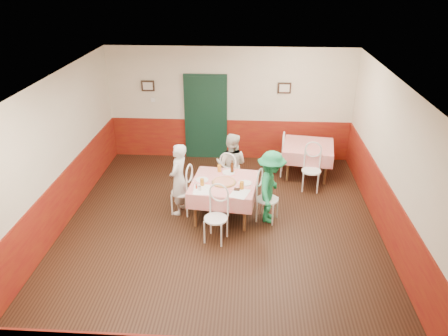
# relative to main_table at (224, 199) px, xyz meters

# --- Properties ---
(floor) EXTENTS (7.00, 7.00, 0.00)m
(floor) POSITION_rel_main_table_xyz_m (-0.03, -0.59, -0.38)
(floor) COLOR black
(floor) RESTS_ON ground
(ceiling) EXTENTS (7.00, 7.00, 0.00)m
(ceiling) POSITION_rel_main_table_xyz_m (-0.03, -0.59, 2.42)
(ceiling) COLOR white
(ceiling) RESTS_ON back_wall
(back_wall) EXTENTS (6.00, 0.10, 2.80)m
(back_wall) POSITION_rel_main_table_xyz_m (-0.03, 2.91, 1.02)
(back_wall) COLOR beige
(back_wall) RESTS_ON ground
(front_wall) EXTENTS (6.00, 0.10, 2.80)m
(front_wall) POSITION_rel_main_table_xyz_m (-0.03, -4.09, 1.02)
(front_wall) COLOR beige
(front_wall) RESTS_ON ground
(left_wall) EXTENTS (0.10, 7.00, 2.80)m
(left_wall) POSITION_rel_main_table_xyz_m (-3.03, -0.59, 1.02)
(left_wall) COLOR beige
(left_wall) RESTS_ON ground
(right_wall) EXTENTS (0.10, 7.00, 2.80)m
(right_wall) POSITION_rel_main_table_xyz_m (2.97, -0.59, 1.02)
(right_wall) COLOR beige
(right_wall) RESTS_ON ground
(wainscot_back) EXTENTS (6.00, 0.03, 1.00)m
(wainscot_back) POSITION_rel_main_table_xyz_m (-0.03, 2.89, 0.12)
(wainscot_back) COLOR maroon
(wainscot_back) RESTS_ON ground
(wainscot_left) EXTENTS (0.03, 7.00, 1.00)m
(wainscot_left) POSITION_rel_main_table_xyz_m (-3.02, -0.59, 0.12)
(wainscot_left) COLOR maroon
(wainscot_left) RESTS_ON ground
(wainscot_right) EXTENTS (0.03, 7.00, 1.00)m
(wainscot_right) POSITION_rel_main_table_xyz_m (2.95, -0.59, 0.12)
(wainscot_right) COLOR maroon
(wainscot_right) RESTS_ON ground
(door) EXTENTS (0.96, 0.06, 2.10)m
(door) POSITION_rel_main_table_xyz_m (-0.63, 2.86, 0.68)
(door) COLOR black
(door) RESTS_ON ground
(picture_left) EXTENTS (0.32, 0.03, 0.26)m
(picture_left) POSITION_rel_main_table_xyz_m (-2.03, 2.86, 1.48)
(picture_left) COLOR black
(picture_left) RESTS_ON back_wall
(picture_right) EXTENTS (0.32, 0.03, 0.26)m
(picture_right) POSITION_rel_main_table_xyz_m (1.27, 2.86, 1.48)
(picture_right) COLOR black
(picture_right) RESTS_ON back_wall
(thermostat) EXTENTS (0.10, 0.03, 0.10)m
(thermostat) POSITION_rel_main_table_xyz_m (-1.93, 2.86, 1.12)
(thermostat) COLOR white
(thermostat) RESTS_ON back_wall
(main_table) EXTENTS (1.35, 1.35, 0.77)m
(main_table) POSITION_rel_main_table_xyz_m (0.00, 0.00, 0.00)
(main_table) COLOR red
(main_table) RESTS_ON ground
(second_table) EXTENTS (1.27, 1.27, 0.77)m
(second_table) POSITION_rel_main_table_xyz_m (1.83, 1.98, 0.00)
(second_table) COLOR red
(second_table) RESTS_ON ground
(chair_left) EXTENTS (0.50, 0.50, 0.90)m
(chair_left) POSITION_rel_main_table_xyz_m (-0.84, 0.09, 0.08)
(chair_left) COLOR white
(chair_left) RESTS_ON ground
(chair_right) EXTENTS (0.53, 0.53, 0.90)m
(chair_right) POSITION_rel_main_table_xyz_m (0.84, -0.09, 0.08)
(chair_right) COLOR white
(chair_right) RESTS_ON ground
(chair_far) EXTENTS (0.53, 0.53, 0.90)m
(chair_far) POSITION_rel_main_table_xyz_m (0.09, 0.84, 0.08)
(chair_far) COLOR white
(chair_far) RESTS_ON ground
(chair_near) EXTENTS (0.52, 0.52, 0.90)m
(chair_near) POSITION_rel_main_table_xyz_m (-0.09, -0.84, 0.08)
(chair_near) COLOR white
(chair_near) RESTS_ON ground
(chair_second_a) EXTENTS (0.48, 0.48, 0.90)m
(chair_second_a) POSITION_rel_main_table_xyz_m (1.08, 1.98, 0.08)
(chair_second_a) COLOR white
(chair_second_a) RESTS_ON ground
(chair_second_b) EXTENTS (0.48, 0.48, 0.90)m
(chair_second_b) POSITION_rel_main_table_xyz_m (1.83, 1.23, 0.08)
(chair_second_b) COLOR white
(chair_second_b) RESTS_ON ground
(pizza) EXTENTS (0.49, 0.49, 0.03)m
(pizza) POSITION_rel_main_table_xyz_m (0.00, -0.04, 0.40)
(pizza) COLOR #B74723
(pizza) RESTS_ON main_table
(plate_left) EXTENTS (0.28, 0.28, 0.01)m
(plate_left) POSITION_rel_main_table_xyz_m (-0.43, 0.04, 0.39)
(plate_left) COLOR white
(plate_left) RESTS_ON main_table
(plate_right) EXTENTS (0.28, 0.28, 0.01)m
(plate_right) POSITION_rel_main_table_xyz_m (0.40, -0.05, 0.39)
(plate_right) COLOR white
(plate_right) RESTS_ON main_table
(plate_far) EXTENTS (0.28, 0.28, 0.01)m
(plate_far) POSITION_rel_main_table_xyz_m (0.07, 0.40, 0.39)
(plate_far) COLOR white
(plate_far) RESTS_ON main_table
(glass_a) EXTENTS (0.08, 0.08, 0.14)m
(glass_a) POSITION_rel_main_table_xyz_m (-0.40, -0.18, 0.45)
(glass_a) COLOR #BF7219
(glass_a) RESTS_ON main_table
(glass_b) EXTENTS (0.09, 0.09, 0.15)m
(glass_b) POSITION_rel_main_table_xyz_m (0.35, -0.27, 0.46)
(glass_b) COLOR #BF7219
(glass_b) RESTS_ON main_table
(glass_c) EXTENTS (0.09, 0.09, 0.15)m
(glass_c) POSITION_rel_main_table_xyz_m (-0.12, 0.44, 0.46)
(glass_c) COLOR #BF7219
(glass_c) RESTS_ON main_table
(beer_bottle) EXTENTS (0.07, 0.07, 0.24)m
(beer_bottle) POSITION_rel_main_table_xyz_m (0.14, 0.40, 0.50)
(beer_bottle) COLOR #381C0A
(beer_bottle) RESTS_ON main_table
(shaker_a) EXTENTS (0.04, 0.04, 0.09)m
(shaker_a) POSITION_rel_main_table_xyz_m (-0.44, -0.38, 0.43)
(shaker_a) COLOR silver
(shaker_a) RESTS_ON main_table
(shaker_b) EXTENTS (0.04, 0.04, 0.09)m
(shaker_b) POSITION_rel_main_table_xyz_m (-0.41, -0.39, 0.43)
(shaker_b) COLOR silver
(shaker_b) RESTS_ON main_table
(shaker_c) EXTENTS (0.04, 0.04, 0.09)m
(shaker_c) POSITION_rel_main_table_xyz_m (-0.49, -0.31, 0.43)
(shaker_c) COLOR #B23319
(shaker_c) RESTS_ON main_table
(menu_left) EXTENTS (0.31, 0.41, 0.00)m
(menu_left) POSITION_rel_main_table_xyz_m (-0.39, -0.35, 0.39)
(menu_left) COLOR white
(menu_left) RESTS_ON main_table
(menu_right) EXTENTS (0.41, 0.47, 0.00)m
(menu_right) POSITION_rel_main_table_xyz_m (0.32, -0.45, 0.39)
(menu_right) COLOR white
(menu_right) RESTS_ON main_table
(wallet) EXTENTS (0.12, 0.10, 0.02)m
(wallet) POSITION_rel_main_table_xyz_m (0.26, -0.32, 0.40)
(wallet) COLOR black
(wallet) RESTS_ON main_table
(diner_left) EXTENTS (0.47, 0.60, 1.46)m
(diner_left) POSITION_rel_main_table_xyz_m (-0.89, 0.10, 0.36)
(diner_left) COLOR gray
(diner_left) RESTS_ON ground
(diner_far) EXTENTS (0.78, 0.66, 1.40)m
(diner_far) POSITION_rel_main_table_xyz_m (0.10, 0.89, 0.33)
(diner_far) COLOR gray
(diner_far) RESTS_ON ground
(diner_right) EXTENTS (0.69, 1.01, 1.44)m
(diner_right) POSITION_rel_main_table_xyz_m (0.89, -0.10, 0.35)
(diner_right) COLOR gray
(diner_right) RESTS_ON ground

